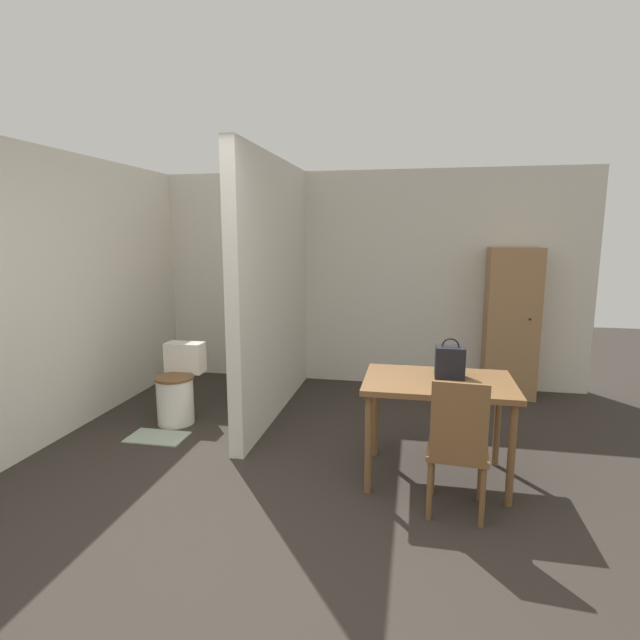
{
  "coord_description": "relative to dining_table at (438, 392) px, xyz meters",
  "views": [
    {
      "loc": [
        0.81,
        -2.27,
        1.79
      ],
      "look_at": [
        0.01,
        1.83,
        1.06
      ],
      "focal_mm": 28.0,
      "sensor_mm": 36.0,
      "label": 1
    }
  ],
  "objects": [
    {
      "name": "toilet",
      "position": [
        -2.39,
        0.7,
        -0.34
      ],
      "size": [
        0.37,
        0.51,
        0.73
      ],
      "color": "silver",
      "rests_on": "ground_plane"
    },
    {
      "name": "wall_left",
      "position": [
        -3.29,
        0.53,
        0.59
      ],
      "size": [
        0.12,
        4.6,
        2.5
      ],
      "color": "beige",
      "rests_on": "ground_plane"
    },
    {
      "name": "dining_table",
      "position": [
        0.0,
        0.0,
        0.0
      ],
      "size": [
        1.06,
        0.72,
        0.75
      ],
      "color": "brown",
      "rests_on": "ground_plane"
    },
    {
      "name": "wooden_cabinet",
      "position": [
        0.85,
        2.11,
        0.16
      ],
      "size": [
        0.54,
        0.41,
        1.64
      ],
      "color": "#997047",
      "rests_on": "ground_plane"
    },
    {
      "name": "wooden_chair",
      "position": [
        0.11,
        -0.49,
        -0.18
      ],
      "size": [
        0.41,
        0.41,
        0.91
      ],
      "rotation": [
        0.0,
        0.0,
        -0.08
      ],
      "color": "brown",
      "rests_on": "ground_plane"
    },
    {
      "name": "wall_back",
      "position": [
        -0.99,
        2.39,
        0.59
      ],
      "size": [
        5.48,
        0.12,
        2.5
      ],
      "color": "beige",
      "rests_on": "ground_plane"
    },
    {
      "name": "handbag",
      "position": [
        0.08,
        0.08,
        0.21
      ],
      "size": [
        0.21,
        0.16,
        0.29
      ],
      "color": "black",
      "rests_on": "dining_table"
    },
    {
      "name": "ground_plane",
      "position": [
        -0.99,
        -1.27,
        -0.66
      ],
      "size": [
        16.0,
        16.0,
        0.0
      ],
      "primitive_type": "plane",
      "color": "#2D2823"
    },
    {
      "name": "partition_wall",
      "position": [
        -1.56,
        1.17,
        0.59
      ],
      "size": [
        0.12,
        2.31,
        2.5
      ],
      "color": "beige",
      "rests_on": "ground_plane"
    },
    {
      "name": "bath_mat",
      "position": [
        -2.39,
        0.27,
        -0.65
      ],
      "size": [
        0.51,
        0.32,
        0.01
      ],
      "color": "#99A899",
      "rests_on": "ground_plane"
    }
  ]
}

